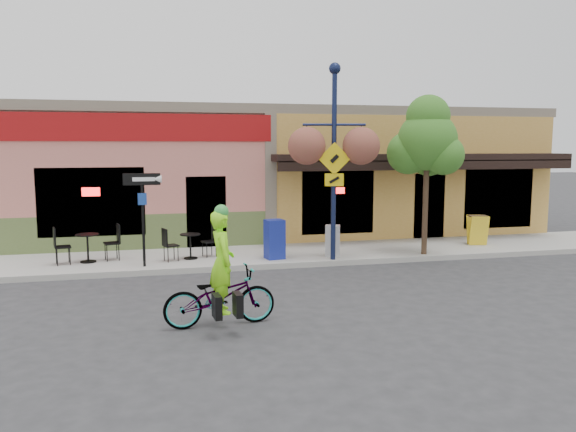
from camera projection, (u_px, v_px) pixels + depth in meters
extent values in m
plane|color=#2D2D30|center=(335.00, 270.00, 14.57)|extent=(90.00, 90.00, 0.00)
cube|color=#9E9B93|center=(314.00, 253.00, 16.49)|extent=(24.00, 3.00, 0.15)
cube|color=#A8A59E|center=(329.00, 263.00, 15.09)|extent=(24.00, 0.12, 0.15)
imported|color=maroon|center=(220.00, 297.00, 10.06)|extent=(2.07, 0.87, 1.06)
imported|color=#91FF1A|center=(222.00, 275.00, 10.02)|extent=(0.50, 0.71, 1.84)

